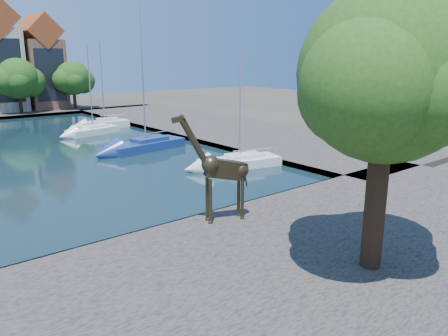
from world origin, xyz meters
name	(u,v)px	position (x,y,z in m)	size (l,w,h in m)	color
ground	(98,252)	(0.00, 0.00, 0.00)	(160.00, 160.00, 0.00)	#38332B
near_quay	(184,317)	(0.00, -7.00, 0.25)	(50.00, 14.00, 0.50)	#4B4641
right_quay	(213,127)	(25.00, 24.00, 0.25)	(14.00, 52.00, 0.50)	#4B4641
plane_tree	(388,81)	(7.62, -9.01, 7.67)	(8.32, 6.40, 10.62)	#332114
townhouse_east_end	(41,66)	(15.00, 55.99, 7.11)	(5.44, 9.18, 14.43)	brown
far_tree_east	(19,80)	(10.11, 50.49, 5.24)	(7.54, 5.80, 7.84)	#332114
far_tree_far_east	(74,79)	(18.09, 50.49, 5.08)	(6.76, 5.20, 7.36)	#332114
giraffe_statue	(220,169)	(5.95, -1.41, 3.16)	(3.72, 1.48, 5.41)	#312818
sailboat_right_a	(240,160)	(15.00, 7.56, 0.61)	(6.79, 3.72, 8.80)	silver
sailboat_right_b	(146,143)	(12.41, 17.92, 0.70)	(7.80, 3.66, 13.00)	navy
sailboat_right_c	(93,129)	(12.00, 29.18, 0.62)	(6.17, 3.31, 9.65)	white
sailboat_right_d	(105,122)	(15.00, 32.77, 0.70)	(5.90, 2.92, 10.17)	silver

